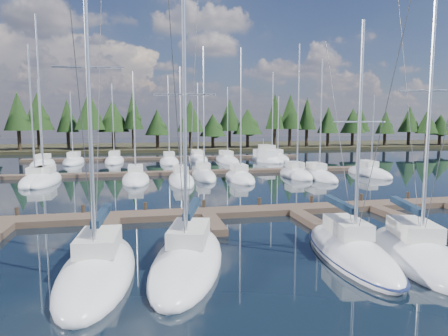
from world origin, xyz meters
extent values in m
plane|color=black|center=(0.00, 30.00, 0.00)|extent=(260.00, 260.00, 0.00)
cube|color=#2A2817|center=(0.00, 90.00, 0.30)|extent=(220.00, 30.00, 0.60)
cube|color=brown|center=(0.00, 18.00, 0.20)|extent=(44.00, 2.00, 0.40)
cube|color=brown|center=(-6.00, 15.00, 0.20)|extent=(0.90, 4.00, 0.40)
cube|color=brown|center=(0.00, 15.00, 0.20)|extent=(0.90, 4.00, 0.40)
cube|color=brown|center=(6.00, 15.00, 0.20)|extent=(0.90, 4.00, 0.40)
cube|color=brown|center=(12.00, 15.00, 0.20)|extent=(0.90, 4.00, 0.40)
cylinder|color=#32271C|center=(-12.00, 19.00, 0.45)|extent=(0.26, 0.26, 0.90)
cylinder|color=#32271C|center=(-8.00, 19.00, 0.45)|extent=(0.26, 0.26, 0.90)
cylinder|color=#32271C|center=(-4.00, 19.00, 0.45)|extent=(0.26, 0.26, 0.90)
cylinder|color=#32271C|center=(0.00, 19.00, 0.45)|extent=(0.26, 0.26, 0.90)
cylinder|color=#32271C|center=(4.00, 19.00, 0.45)|extent=(0.26, 0.26, 0.90)
cylinder|color=#32271C|center=(8.00, 19.00, 0.45)|extent=(0.26, 0.26, 0.90)
cylinder|color=#32271C|center=(12.00, 19.00, 0.45)|extent=(0.26, 0.26, 0.90)
cylinder|color=#32271C|center=(16.00, 19.00, 0.45)|extent=(0.26, 0.26, 0.90)
cube|color=brown|center=(0.00, 40.00, 0.20)|extent=(50.00, 1.80, 0.40)
cube|color=brown|center=(0.00, 60.00, 0.20)|extent=(46.00, 1.80, 0.40)
ellipsoid|color=silver|center=(-6.00, 8.40, 0.15)|extent=(3.43, 8.79, 1.90)
cube|color=silver|center=(-5.97, 8.83, 1.35)|extent=(1.76, 2.86, 0.70)
cylinder|color=silver|center=(-6.03, 7.97, 7.65)|extent=(0.17, 0.17, 13.30)
cylinder|color=silver|center=(-5.91, 9.87, 2.10)|extent=(0.36, 3.79, 0.12)
cube|color=#122233|center=(-5.91, 9.87, 2.25)|extent=(0.58, 3.64, 0.30)
cylinder|color=silver|center=(-6.03, 7.97, 8.31)|extent=(2.60, 0.24, 0.07)
cylinder|color=#3F3F44|center=(-6.15, 6.12, 7.50)|extent=(0.27, 3.73, 13.61)
cylinder|color=#3F3F44|center=(-5.88, 10.25, 7.50)|extent=(0.32, 4.59, 13.61)
ellipsoid|color=silver|center=(-2.26, 8.93, 0.15)|extent=(5.15, 9.67, 1.90)
cube|color=silver|center=(-2.14, 9.38, 1.35)|extent=(2.29, 3.26, 0.70)
cylinder|color=silver|center=(-2.38, 8.49, 6.81)|extent=(0.20, 0.20, 11.62)
cylinder|color=silver|center=(-1.86, 10.45, 2.10)|extent=(1.15, 3.96, 0.12)
cube|color=#122233|center=(-1.86, 10.45, 2.25)|extent=(1.33, 3.84, 0.30)
cylinder|color=silver|center=(-2.38, 8.49, 7.39)|extent=(2.54, 0.73, 0.07)
cylinder|color=#3F3F44|center=(-2.88, 6.57, 6.66)|extent=(1.05, 3.88, 11.93)
cylinder|color=#3F3F44|center=(-1.75, 10.85, 6.66)|extent=(1.28, 4.77, 11.93)
ellipsoid|color=silver|center=(5.29, 8.51, 0.15)|extent=(3.44, 8.74, 1.90)
cube|color=silver|center=(5.33, 8.94, 1.35)|extent=(1.70, 2.86, 0.70)
cylinder|color=silver|center=(5.25, 8.09, 5.81)|extent=(0.18, 0.18, 9.61)
cylinder|color=silver|center=(5.43, 9.95, 2.10)|extent=(0.49, 3.74, 0.12)
cube|color=#122233|center=(5.43, 9.95, 2.25)|extent=(0.70, 3.60, 0.30)
cylinder|color=silver|center=(5.25, 8.09, 6.29)|extent=(2.35, 0.30, 0.07)
cylinder|color=#3F3F44|center=(5.07, 6.27, 5.66)|extent=(0.39, 3.68, 9.92)
cylinder|color=#3F3F44|center=(5.47, 10.34, 5.66)|extent=(0.48, 4.52, 9.92)
ellipsoid|color=#0B1337|center=(5.29, 8.51, 0.22)|extent=(3.58, 9.09, 0.18)
ellipsoid|color=silver|center=(8.08, 7.59, 0.15)|extent=(4.99, 8.70, 1.90)
cube|color=silver|center=(8.19, 7.99, 1.35)|extent=(2.28, 2.96, 0.70)
cylinder|color=silver|center=(7.98, 7.19, 7.02)|extent=(0.19, 0.19, 12.03)
cylinder|color=silver|center=(8.43, 8.94, 2.10)|extent=(1.01, 3.53, 0.12)
cube|color=#122233|center=(8.43, 8.94, 2.25)|extent=(1.19, 3.42, 0.30)
cylinder|color=silver|center=(7.98, 7.19, 7.62)|extent=(2.68, 0.75, 0.07)
cylinder|color=#3F3F44|center=(8.52, 9.30, 6.87)|extent=(1.12, 4.25, 12.34)
ellipsoid|color=silver|center=(-14.84, 35.58, 0.15)|extent=(2.77, 8.09, 1.90)
cube|color=silver|center=(-14.84, 35.99, 1.35)|extent=(1.52, 2.59, 0.70)
cylinder|color=silver|center=(-14.84, 35.18, 7.42)|extent=(0.16, 0.16, 12.85)
ellipsoid|color=silver|center=(-14.11, 36.09, 0.15)|extent=(2.76, 9.16, 1.90)
cube|color=silver|center=(-14.11, 36.55, 1.35)|extent=(1.52, 2.93, 0.70)
cylinder|color=silver|center=(-14.11, 35.63, 8.93)|extent=(0.16, 0.16, 15.86)
ellipsoid|color=silver|center=(-4.85, 35.05, 0.15)|extent=(2.82, 8.48, 1.90)
cube|color=silver|center=(-4.85, 35.48, 1.35)|extent=(1.55, 2.71, 0.70)
cylinder|color=silver|center=(-4.85, 34.63, 6.21)|extent=(0.16, 0.16, 10.41)
ellipsoid|color=silver|center=(-0.20, 33.34, 0.15)|extent=(2.52, 9.41, 1.90)
cube|color=silver|center=(-0.20, 33.81, 1.35)|extent=(1.38, 3.01, 0.70)
cylinder|color=silver|center=(-0.20, 32.87, 6.39)|extent=(0.16, 0.16, 10.79)
ellipsoid|color=silver|center=(2.63, 36.31, 0.15)|extent=(2.46, 8.51, 1.90)
cube|color=silver|center=(2.63, 36.74, 1.35)|extent=(1.35, 2.72, 0.70)
cylinder|color=silver|center=(2.63, 35.89, 7.71)|extent=(0.16, 0.16, 13.41)
ellipsoid|color=silver|center=(6.21, 33.81, 0.15)|extent=(2.69, 8.00, 1.90)
cube|color=silver|center=(6.21, 34.21, 1.35)|extent=(1.48, 2.56, 0.70)
cylinder|color=silver|center=(6.21, 33.41, 7.50)|extent=(0.16, 0.16, 13.00)
ellipsoid|color=silver|center=(13.18, 35.06, 0.15)|extent=(2.81, 7.46, 1.90)
cube|color=silver|center=(13.18, 35.43, 1.35)|extent=(1.55, 2.39, 0.70)
cylinder|color=silver|center=(13.18, 34.68, 7.94)|extent=(0.16, 0.16, 13.88)
ellipsoid|color=silver|center=(15.15, 33.45, 0.15)|extent=(2.43, 8.65, 1.90)
cube|color=silver|center=(15.15, 33.88, 1.35)|extent=(1.34, 2.77, 0.70)
cylinder|color=silver|center=(15.15, 33.01, 7.03)|extent=(0.16, 0.16, 12.05)
ellipsoid|color=silver|center=(22.30, 34.74, 0.15)|extent=(2.60, 8.62, 1.90)
cube|color=silver|center=(22.30, 35.17, 1.35)|extent=(1.43, 2.76, 0.70)
cylinder|color=silver|center=(22.30, 34.30, 5.18)|extent=(0.16, 0.16, 8.36)
ellipsoid|color=silver|center=(-18.17, 53.06, 0.15)|extent=(2.89, 9.00, 1.90)
cube|color=silver|center=(-18.17, 53.51, 1.35)|extent=(1.59, 2.88, 0.70)
cylinder|color=silver|center=(-18.17, 52.61, 6.59)|extent=(0.16, 0.16, 11.18)
ellipsoid|color=silver|center=(-14.47, 56.34, 0.15)|extent=(2.92, 9.26, 1.90)
cube|color=silver|center=(-14.47, 56.80, 1.35)|extent=(1.61, 2.96, 0.70)
cylinder|color=silver|center=(-14.47, 55.88, 5.92)|extent=(0.16, 0.16, 9.85)
ellipsoid|color=silver|center=(-8.45, 56.87, 0.15)|extent=(2.89, 10.12, 1.90)
cube|color=silver|center=(-8.45, 57.38, 1.35)|extent=(1.59, 3.24, 0.70)
cylinder|color=silver|center=(-8.45, 56.36, 6.58)|extent=(0.16, 0.16, 11.15)
ellipsoid|color=silver|center=(-0.08, 53.61, 0.15)|extent=(2.88, 8.75, 1.90)
cube|color=silver|center=(-0.08, 54.05, 1.35)|extent=(1.58, 2.80, 0.70)
cylinder|color=silver|center=(-0.08, 53.17, 7.09)|extent=(0.16, 0.16, 12.18)
ellipsoid|color=silver|center=(4.82, 56.88, 0.15)|extent=(2.90, 9.96, 1.90)
cube|color=silver|center=(4.82, 57.38, 1.35)|extent=(1.59, 3.19, 0.70)
cylinder|color=silver|center=(4.82, 56.38, 6.77)|extent=(0.16, 0.16, 11.53)
ellipsoid|color=silver|center=(9.13, 54.31, 0.15)|extent=(2.99, 11.70, 1.90)
cube|color=silver|center=(9.13, 54.89, 1.35)|extent=(1.64, 3.74, 0.70)
cylinder|color=silver|center=(9.13, 53.72, 6.38)|extent=(0.16, 0.16, 10.75)
ellipsoid|color=silver|center=(16.26, 53.34, 0.15)|extent=(2.99, 8.66, 1.90)
cube|color=silver|center=(16.26, 53.77, 1.35)|extent=(1.64, 2.77, 0.70)
cylinder|color=silver|center=(16.26, 52.90, 7.55)|extent=(0.16, 0.16, 13.10)
ellipsoid|color=silver|center=(18.24, 56.30, 0.15)|extent=(2.75, 9.63, 1.90)
cube|color=silver|center=(18.24, 56.78, 1.35)|extent=(1.51, 3.08, 0.70)
cylinder|color=silver|center=(18.24, 55.81, 5.76)|extent=(0.16, 0.16, 9.52)
ellipsoid|color=silver|center=(15.28, 53.29, 0.10)|extent=(4.24, 9.14, 1.76)
cube|color=silver|center=(15.28, 53.29, 1.27)|extent=(2.91, 5.12, 1.17)
cube|color=silver|center=(15.35, 52.86, 2.25)|extent=(2.06, 3.29, 0.88)
cylinder|color=silver|center=(15.15, 54.16, 2.83)|extent=(0.09, 0.09, 1.56)
cylinder|color=black|center=(-28.65, 80.20, 2.59)|extent=(0.70, 0.70, 3.99)
cone|color=black|center=(-28.65, 80.20, 8.47)|extent=(5.41, 5.41, 7.76)
ellipsoid|color=black|center=(-28.15, 80.20, 6.69)|extent=(3.25, 3.25, 3.25)
cylinder|color=black|center=(-25.67, 83.34, 2.60)|extent=(0.70, 0.70, 4.01)
cone|color=black|center=(-25.67, 83.34, 8.50)|extent=(6.46, 6.46, 7.79)
ellipsoid|color=black|center=(-25.17, 83.34, 6.72)|extent=(3.88, 3.88, 3.88)
cylinder|color=black|center=(-19.60, 82.51, 2.39)|extent=(0.70, 0.70, 3.57)
cone|color=black|center=(-19.60, 82.51, 7.65)|extent=(4.50, 4.50, 6.95)
ellipsoid|color=black|center=(-19.10, 82.51, 6.06)|extent=(2.70, 2.70, 2.70)
cylinder|color=black|center=(-14.58, 78.80, 2.66)|extent=(0.70, 0.70, 4.13)
cone|color=black|center=(-14.58, 78.80, 8.75)|extent=(6.09, 6.09, 8.03)
ellipsoid|color=black|center=(-14.08, 78.80, 6.91)|extent=(3.65, 3.65, 3.65)
cylinder|color=black|center=(-10.21, 82.39, 2.39)|extent=(0.70, 0.70, 3.59)
cone|color=black|center=(-10.21, 82.39, 7.68)|extent=(6.85, 6.85, 6.98)
ellipsoid|color=black|center=(-9.71, 82.39, 6.08)|extent=(4.11, 4.11, 4.11)
cylinder|color=black|center=(-5.90, 80.91, 2.67)|extent=(0.70, 0.70, 4.14)
cone|color=black|center=(-5.90, 80.91, 8.76)|extent=(4.28, 4.28, 8.05)
ellipsoid|color=black|center=(-5.40, 80.91, 6.92)|extent=(2.57, 2.57, 2.57)
cylinder|color=black|center=(-0.79, 80.86, 2.03)|extent=(0.70, 0.70, 2.87)
cone|color=black|center=(-0.79, 80.86, 6.26)|extent=(5.31, 5.31, 5.58)
ellipsoid|color=black|center=(-0.29, 80.86, 4.98)|extent=(3.19, 3.19, 3.19)
cylinder|color=black|center=(6.33, 79.48, 2.39)|extent=(0.70, 0.70, 3.58)
cone|color=black|center=(6.33, 79.48, 7.65)|extent=(5.95, 5.95, 6.95)
ellipsoid|color=black|center=(6.83, 79.48, 6.06)|extent=(3.57, 3.57, 3.57)
cylinder|color=black|center=(11.35, 79.78, 1.88)|extent=(0.70, 0.70, 2.55)
cone|color=black|center=(11.35, 79.78, 5.64)|extent=(5.92, 5.92, 4.97)
ellipsoid|color=black|center=(11.85, 79.78, 4.50)|extent=(3.55, 3.55, 3.55)
cylinder|color=black|center=(15.42, 80.98, 2.46)|extent=(0.70, 0.70, 3.73)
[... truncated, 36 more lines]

